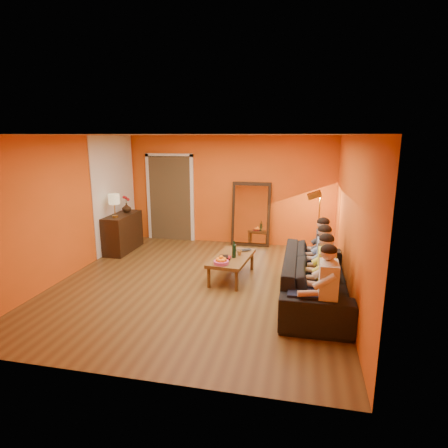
% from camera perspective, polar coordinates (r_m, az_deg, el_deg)
% --- Properties ---
extents(room_shell, '(5.00, 5.50, 2.60)m').
position_cam_1_polar(room_shell, '(6.77, -3.13, 2.37)').
color(room_shell, brown).
rests_on(room_shell, ground).
extents(white_accent, '(0.02, 1.90, 2.58)m').
position_cam_1_polar(white_accent, '(8.96, -16.30, 4.56)').
color(white_accent, white).
rests_on(white_accent, wall_left).
extents(doorway_recess, '(1.06, 0.30, 2.10)m').
position_cam_1_polar(doorway_recess, '(9.57, -7.93, 3.98)').
color(doorway_recess, '#3F2D19').
rests_on(doorway_recess, floor).
extents(door_jamb_left, '(0.08, 0.06, 2.20)m').
position_cam_1_polar(door_jamb_left, '(9.67, -11.36, 3.95)').
color(door_jamb_left, white).
rests_on(door_jamb_left, wall_back).
extents(door_jamb_right, '(0.08, 0.06, 2.20)m').
position_cam_1_polar(door_jamb_right, '(9.28, -4.87, 3.77)').
color(door_jamb_right, white).
rests_on(door_jamb_right, wall_back).
extents(door_header, '(1.22, 0.06, 0.08)m').
position_cam_1_polar(door_header, '(9.35, -8.40, 10.35)').
color(door_header, white).
rests_on(door_header, wall_back).
extents(mirror_frame, '(0.92, 0.27, 1.51)m').
position_cam_1_polar(mirror_frame, '(8.94, 4.13, 1.53)').
color(mirror_frame, black).
rests_on(mirror_frame, floor).
extents(mirror_glass, '(0.78, 0.21, 1.35)m').
position_cam_1_polar(mirror_glass, '(8.90, 4.09, 1.47)').
color(mirror_glass, white).
rests_on(mirror_glass, mirror_frame).
extents(sideboard, '(0.44, 1.18, 0.85)m').
position_cam_1_polar(sideboard, '(8.85, -15.15, -1.27)').
color(sideboard, black).
rests_on(sideboard, floor).
extents(table_lamp, '(0.24, 0.24, 0.51)m').
position_cam_1_polar(table_lamp, '(8.45, -16.35, 2.70)').
color(table_lamp, beige).
rests_on(table_lamp, sideboard).
extents(sofa, '(2.54, 0.99, 0.74)m').
position_cam_1_polar(sofa, '(6.20, 13.70, -7.98)').
color(sofa, black).
rests_on(sofa, floor).
extents(coffee_table, '(0.74, 1.28, 0.42)m').
position_cam_1_polar(coffee_table, '(6.97, 1.19, -6.61)').
color(coffee_table, brown).
rests_on(coffee_table, floor).
extents(floor_lamp, '(0.30, 0.24, 1.44)m').
position_cam_1_polar(floor_lamp, '(8.16, 14.22, -0.30)').
color(floor_lamp, '#B38A34').
rests_on(floor_lamp, floor).
extents(dog, '(0.49, 0.64, 0.66)m').
position_cam_1_polar(dog, '(5.64, 14.85, -10.73)').
color(dog, '#996345').
rests_on(dog, floor).
extents(person_far_left, '(0.70, 0.44, 1.22)m').
position_cam_1_polar(person_far_left, '(5.19, 15.53, -9.55)').
color(person_far_left, beige).
rests_on(person_far_left, sofa).
extents(person_mid_left, '(0.70, 0.44, 1.22)m').
position_cam_1_polar(person_mid_left, '(5.71, 15.24, -7.43)').
color(person_mid_left, '#DEDE4A').
rests_on(person_mid_left, sofa).
extents(person_mid_right, '(0.70, 0.44, 1.22)m').
position_cam_1_polar(person_mid_right, '(6.22, 15.00, -5.66)').
color(person_mid_right, '#7C93C0').
rests_on(person_mid_right, sofa).
extents(person_far_right, '(0.70, 0.44, 1.22)m').
position_cam_1_polar(person_far_right, '(6.75, 14.80, -4.16)').
color(person_far_right, '#37373D').
rests_on(person_far_right, sofa).
extents(fruit_bowl, '(0.26, 0.26, 0.16)m').
position_cam_1_polar(fruit_bowl, '(6.47, -0.43, -5.47)').
color(fruit_bowl, '#D74C8E').
rests_on(fruit_bowl, coffee_table).
extents(wine_bottle, '(0.07, 0.07, 0.31)m').
position_cam_1_polar(wine_bottle, '(6.79, 1.54, -3.89)').
color(wine_bottle, black).
rests_on(wine_bottle, coffee_table).
extents(tumbler, '(0.10, 0.10, 0.09)m').
position_cam_1_polar(tumbler, '(6.98, 2.36, -4.38)').
color(tumbler, '#B27F3F').
rests_on(tumbler, coffee_table).
extents(laptop, '(0.35, 0.31, 0.02)m').
position_cam_1_polar(laptop, '(7.19, 3.14, -4.11)').
color(laptop, black).
rests_on(laptop, coffee_table).
extents(book_lower, '(0.25, 0.27, 0.02)m').
position_cam_1_polar(book_lower, '(6.74, -0.64, -5.31)').
color(book_lower, black).
rests_on(book_lower, coffee_table).
extents(book_mid, '(0.19, 0.25, 0.02)m').
position_cam_1_polar(book_mid, '(6.74, -0.53, -5.13)').
color(book_mid, '#AB131A').
rests_on(book_mid, book_lower).
extents(book_upper, '(0.20, 0.24, 0.02)m').
position_cam_1_polar(book_upper, '(6.72, -0.66, -5.03)').
color(book_upper, black).
rests_on(book_upper, book_mid).
extents(vase, '(0.20, 0.20, 0.21)m').
position_cam_1_polar(vase, '(8.95, -14.63, 2.41)').
color(vase, black).
rests_on(vase, sideboard).
extents(flowers, '(0.17, 0.17, 0.39)m').
position_cam_1_polar(flowers, '(8.91, -14.71, 3.73)').
color(flowers, '#AB131A').
rests_on(flowers, vase).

